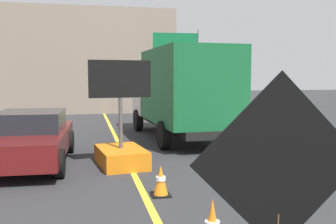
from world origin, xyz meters
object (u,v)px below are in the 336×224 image
box_truck (181,91)px  highway_guide_sign (186,57)px  roadwork_sign (279,168)px  arrow_board_trailer (121,147)px  pickup_car (30,138)px  traffic_cone_mid_lane (161,181)px

box_truck → highway_guide_sign: 8.55m
roadwork_sign → arrow_board_trailer: 6.79m
arrow_board_trailer → highway_guide_sign: 13.16m
roadwork_sign → box_truck: size_ratio=0.34×
arrow_board_trailer → pickup_car: (-2.30, 0.61, 0.21)m
arrow_board_trailer → traffic_cone_mid_lane: 2.76m
box_truck → traffic_cone_mid_lane: size_ratio=11.50×
roadwork_sign → box_truck: 10.62m
box_truck → highway_guide_sign: bearing=74.1°
arrow_board_trailer → box_truck: (2.55, 3.81, 1.29)m
pickup_car → roadwork_sign: bearing=-66.8°
pickup_car → highway_guide_sign: (7.15, 11.27, 2.73)m
arrow_board_trailer → box_truck: 4.76m
arrow_board_trailer → pickup_car: arrow_board_trailer is taller
box_truck → pickup_car: size_ratio=1.51×
box_truck → traffic_cone_mid_lane: (-2.03, -6.52, -1.48)m
arrow_board_trailer → traffic_cone_mid_lane: (0.52, -2.71, -0.19)m
traffic_cone_mid_lane → pickup_car: bearing=130.3°
pickup_car → box_truck: bearing=33.4°
roadwork_sign → traffic_cone_mid_lane: roadwork_sign is taller
roadwork_sign → arrow_board_trailer: bearing=97.0°
arrow_board_trailer → traffic_cone_mid_lane: size_ratio=4.56×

